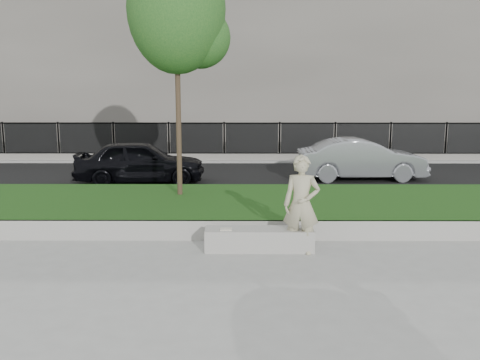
{
  "coord_description": "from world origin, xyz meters",
  "views": [
    {
      "loc": [
        0.14,
        -9.17,
        3.01
      ],
      "look_at": [
        0.08,
        1.2,
        1.18
      ],
      "focal_mm": 40.0,
      "sensor_mm": 36.0,
      "label": 1
    }
  ],
  "objects_px": {
    "man": "(301,205)",
    "stone_bench": "(259,239)",
    "book": "(226,229)",
    "car_dark": "(140,162)",
    "young_tree": "(180,14)",
    "car_silver": "(361,159)"
  },
  "relations": [
    {
      "from": "young_tree",
      "to": "car_silver",
      "type": "bearing_deg",
      "value": 38.25
    },
    {
      "from": "man",
      "to": "car_silver",
      "type": "xyz_separation_m",
      "value": [
        2.75,
        7.58,
        -0.2
      ]
    },
    {
      "from": "stone_bench",
      "to": "car_silver",
      "type": "xyz_separation_m",
      "value": [
        3.5,
        7.43,
        0.5
      ]
    },
    {
      "from": "stone_bench",
      "to": "book",
      "type": "height_order",
      "value": "book"
    },
    {
      "from": "man",
      "to": "young_tree",
      "type": "relative_size",
      "value": 0.31
    },
    {
      "from": "stone_bench",
      "to": "car_dark",
      "type": "distance_m",
      "value": 7.61
    },
    {
      "from": "man",
      "to": "book",
      "type": "height_order",
      "value": "man"
    },
    {
      "from": "man",
      "to": "stone_bench",
      "type": "bearing_deg",
      "value": -179.2
    },
    {
      "from": "book",
      "to": "young_tree",
      "type": "height_order",
      "value": "young_tree"
    },
    {
      "from": "man",
      "to": "book",
      "type": "bearing_deg",
      "value": -170.76
    },
    {
      "from": "young_tree",
      "to": "car_dark",
      "type": "distance_m",
      "value": 5.52
    },
    {
      "from": "car_dark",
      "to": "car_silver",
      "type": "distance_m",
      "value": 7.02
    },
    {
      "from": "stone_bench",
      "to": "car_silver",
      "type": "bearing_deg",
      "value": 64.79
    },
    {
      "from": "young_tree",
      "to": "book",
      "type": "bearing_deg",
      "value": -71.19
    },
    {
      "from": "book",
      "to": "car_dark",
      "type": "distance_m",
      "value": 7.41
    },
    {
      "from": "young_tree",
      "to": "man",
      "type": "bearing_deg",
      "value": -53.8
    },
    {
      "from": "car_silver",
      "to": "young_tree",
      "type": "bearing_deg",
      "value": 125.7
    },
    {
      "from": "car_dark",
      "to": "car_silver",
      "type": "relative_size",
      "value": 0.98
    },
    {
      "from": "book",
      "to": "car_dark",
      "type": "bearing_deg",
      "value": 113.3
    },
    {
      "from": "stone_bench",
      "to": "book",
      "type": "distance_m",
      "value": 0.66
    },
    {
      "from": "book",
      "to": "car_silver",
      "type": "relative_size",
      "value": 0.05
    },
    {
      "from": "young_tree",
      "to": "stone_bench",
      "type": "bearing_deg",
      "value": -61.8
    }
  ]
}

